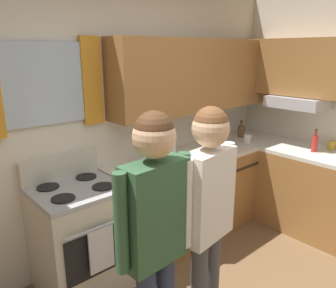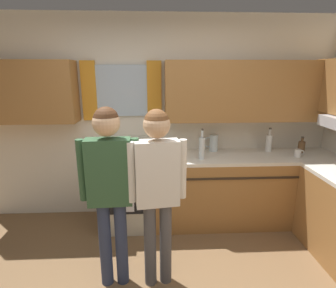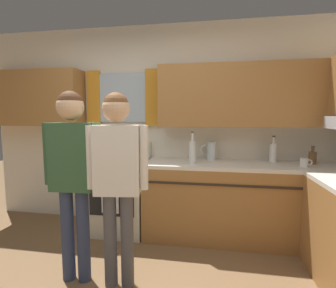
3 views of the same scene
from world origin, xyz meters
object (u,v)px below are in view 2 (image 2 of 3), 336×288
object	(u,v)px
bottle_squat_brown	(301,146)
mug_ceramic_white	(298,153)
adult_in_plaid	(157,180)
water_pitcher	(213,143)
bottle_tall_clear	(202,148)
adult_left	(110,179)
stove_oven	(128,189)
bottle_milk_white	(269,142)

from	to	relation	value
bottle_squat_brown	mug_ceramic_white	world-z (taller)	bottle_squat_brown
adult_in_plaid	water_pitcher	bearing A→B (deg)	59.20
bottle_tall_clear	mug_ceramic_white	distance (m)	1.20
mug_ceramic_white	adult_left	size ratio (longest dim) A/B	0.08
bottle_squat_brown	adult_left	world-z (taller)	adult_left
stove_oven	adult_left	size ratio (longest dim) A/B	0.67
mug_ceramic_white	stove_oven	bearing A→B (deg)	177.21
bottle_squat_brown	water_pitcher	xyz separation A→B (m)	(-1.13, 0.11, 0.03)
mug_ceramic_white	water_pitcher	size ratio (longest dim) A/B	0.57
bottle_tall_clear	bottle_milk_white	distance (m)	0.97
stove_oven	bottle_squat_brown	distance (m)	2.30
bottle_milk_white	adult_in_plaid	distance (m)	1.89
stove_oven	mug_ceramic_white	world-z (taller)	stove_oven
bottle_milk_white	bottle_squat_brown	distance (m)	0.42
bottle_milk_white	adult_left	world-z (taller)	adult_left
adult_left	bottle_tall_clear	bearing A→B (deg)	44.00
bottle_milk_white	adult_in_plaid	bearing A→B (deg)	-140.79
bottle_milk_white	adult_in_plaid	world-z (taller)	adult_in_plaid
bottle_tall_clear	adult_in_plaid	size ratio (longest dim) A/B	0.23
bottle_milk_white	adult_left	distance (m)	2.21
bottle_tall_clear	adult_left	bearing A→B (deg)	-136.00
stove_oven	mug_ceramic_white	size ratio (longest dim) A/B	8.76
mug_ceramic_white	adult_left	xyz separation A→B (m)	(-2.13, -0.93, 0.09)
water_pitcher	adult_left	bearing A→B (deg)	-132.90
bottle_squat_brown	adult_left	distance (m)	2.54
bottle_squat_brown	adult_in_plaid	distance (m)	2.20
mug_ceramic_white	bottle_squat_brown	bearing A→B (deg)	53.23
stove_oven	adult_left	bearing A→B (deg)	-92.14
bottle_tall_clear	water_pitcher	bearing A→B (deg)	57.71
bottle_squat_brown	adult_in_plaid	size ratio (longest dim) A/B	0.13
stove_oven	bottle_squat_brown	size ratio (longest dim) A/B	5.37
bottle_squat_brown	water_pitcher	world-z (taller)	water_pitcher
stove_oven	bottle_tall_clear	distance (m)	1.08
bottle_milk_white	water_pitcher	world-z (taller)	bottle_milk_white
bottle_squat_brown	bottle_milk_white	bearing A→B (deg)	172.40
bottle_squat_brown	mug_ceramic_white	distance (m)	0.25
mug_ceramic_white	adult_in_plaid	distance (m)	1.98
bottle_milk_white	adult_in_plaid	xyz separation A→B (m)	(-1.47, -1.20, 0.00)
mug_ceramic_white	water_pitcher	distance (m)	1.03
mug_ceramic_white	adult_in_plaid	bearing A→B (deg)	-151.34
water_pitcher	adult_in_plaid	xyz separation A→B (m)	(-0.75, -1.25, 0.01)
bottle_squat_brown	adult_left	bearing A→B (deg)	-153.70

